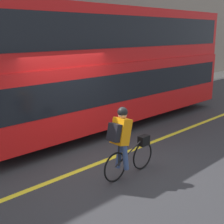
# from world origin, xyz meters

# --- Properties ---
(ground_plane) EXTENTS (80.00, 80.00, 0.00)m
(ground_plane) POSITION_xyz_m (0.00, 0.00, 0.00)
(ground_plane) COLOR #2D2D30
(road_center_line) EXTENTS (50.00, 0.14, 0.01)m
(road_center_line) POSITION_xyz_m (0.00, -0.04, 0.00)
(road_center_line) COLOR yellow
(road_center_line) RESTS_ON ground_plane
(bus) EXTENTS (9.50, 2.50, 3.75)m
(bus) POSITION_xyz_m (2.65, 2.19, 2.09)
(bus) COLOR black
(bus) RESTS_ON ground_plane
(cyclist_on_bike) EXTENTS (1.52, 0.32, 1.56)m
(cyclist_on_bike) POSITION_xyz_m (-0.03, -0.98, 0.85)
(cyclist_on_bike) COLOR black
(cyclist_on_bike) RESTS_ON ground_plane
(trash_bin) EXTENTS (0.58, 0.58, 0.88)m
(trash_bin) POSITION_xyz_m (2.45, 5.07, 0.56)
(trash_bin) COLOR #262628
(trash_bin) RESTS_ON sidewalk_curb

